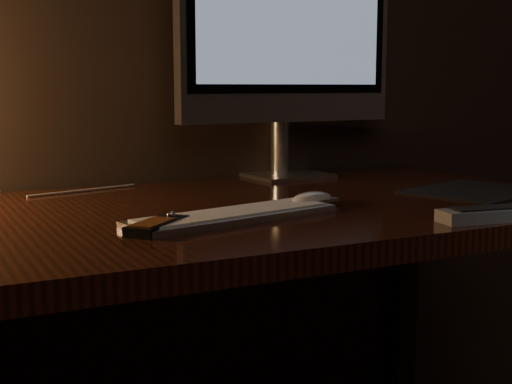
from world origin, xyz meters
name	(u,v)px	position (x,y,z in m)	size (l,w,h in m)	color
desk	(180,269)	(0.00, 1.93, 0.62)	(1.60, 0.75, 0.75)	#3B170D
monitor	(288,27)	(0.38, 2.18, 1.11)	(0.59, 0.18, 0.61)	silver
keyboard	(233,215)	(0.02, 1.73, 0.76)	(0.38, 0.11, 0.01)	silver
mousepad	(475,191)	(0.62, 1.78, 0.75)	(0.28, 0.22, 0.00)	black
mouse	(312,201)	(0.21, 1.78, 0.76)	(0.10, 0.05, 0.02)	white
media_remote	(157,225)	(-0.12, 1.69, 0.76)	(0.13, 0.12, 0.02)	black
tv_remote	(497,214)	(0.41, 1.52, 0.76)	(0.21, 0.08, 0.03)	gray
cable	(18,196)	(-0.26, 2.14, 0.75)	(0.00, 0.00, 0.52)	white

